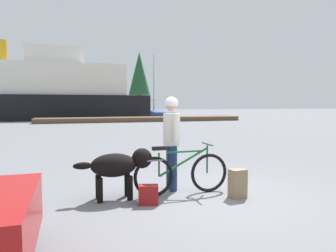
{
  "coord_description": "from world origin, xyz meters",
  "views": [
    {
      "loc": [
        -2.31,
        -4.95,
        1.64
      ],
      "look_at": [
        -0.37,
        1.13,
        1.19
      ],
      "focal_mm": 33.51,
      "sensor_mm": 36.0,
      "label": 1
    }
  ],
  "objects_px": {
    "bicycle": "(181,173)",
    "backpack": "(238,183)",
    "sailboat_moored": "(154,114)",
    "handbag_pannier": "(148,195)",
    "dog": "(119,165)",
    "ferry_boat": "(34,93)",
    "person_cyclist": "(172,134)"
  },
  "relations": [
    {
      "from": "bicycle",
      "to": "backpack",
      "type": "height_order",
      "value": "bicycle"
    },
    {
      "from": "bicycle",
      "to": "sailboat_moored",
      "type": "height_order",
      "value": "sailboat_moored"
    },
    {
      "from": "bicycle",
      "to": "backpack",
      "type": "bearing_deg",
      "value": -28.1
    },
    {
      "from": "handbag_pannier",
      "to": "bicycle",
      "type": "bearing_deg",
      "value": 27.44
    },
    {
      "from": "backpack",
      "to": "sailboat_moored",
      "type": "distance_m",
      "value": 30.82
    },
    {
      "from": "backpack",
      "to": "sailboat_moored",
      "type": "relative_size",
      "value": 0.07
    },
    {
      "from": "dog",
      "to": "ferry_boat",
      "type": "relative_size",
      "value": 0.06
    },
    {
      "from": "dog",
      "to": "ferry_boat",
      "type": "height_order",
      "value": "ferry_boat"
    },
    {
      "from": "handbag_pannier",
      "to": "sailboat_moored",
      "type": "xyz_separation_m",
      "value": [
        8.2,
        30.0,
        0.34
      ]
    },
    {
      "from": "bicycle",
      "to": "dog",
      "type": "distance_m",
      "value": 1.13
    },
    {
      "from": "bicycle",
      "to": "backpack",
      "type": "xyz_separation_m",
      "value": [
        0.88,
        -0.47,
        -0.14
      ]
    },
    {
      "from": "person_cyclist",
      "to": "backpack",
      "type": "relative_size",
      "value": 3.56
    },
    {
      "from": "person_cyclist",
      "to": "sailboat_moored",
      "type": "distance_m",
      "value": 30.23
    },
    {
      "from": "person_cyclist",
      "to": "dog",
      "type": "bearing_deg",
      "value": -165.29
    },
    {
      "from": "handbag_pannier",
      "to": "ferry_boat",
      "type": "bearing_deg",
      "value": 98.46
    },
    {
      "from": "bicycle",
      "to": "sailboat_moored",
      "type": "distance_m",
      "value": 30.57
    },
    {
      "from": "handbag_pannier",
      "to": "ferry_boat",
      "type": "distance_m",
      "value": 31.6
    },
    {
      "from": "dog",
      "to": "ferry_boat",
      "type": "distance_m",
      "value": 31.06
    },
    {
      "from": "person_cyclist",
      "to": "ferry_boat",
      "type": "xyz_separation_m",
      "value": [
        -5.28,
        30.42,
        1.72
      ]
    },
    {
      "from": "person_cyclist",
      "to": "backpack",
      "type": "bearing_deg",
      "value": -41.53
    },
    {
      "from": "dog",
      "to": "sailboat_moored",
      "type": "height_order",
      "value": "sailboat_moored"
    },
    {
      "from": "bicycle",
      "to": "dog",
      "type": "relative_size",
      "value": 1.33
    },
    {
      "from": "person_cyclist",
      "to": "handbag_pannier",
      "type": "bearing_deg",
      "value": -131.21
    },
    {
      "from": "backpack",
      "to": "ferry_boat",
      "type": "xyz_separation_m",
      "value": [
        -6.22,
        31.25,
        2.55
      ]
    },
    {
      "from": "handbag_pannier",
      "to": "dog",
      "type": "bearing_deg",
      "value": 131.17
    },
    {
      "from": "bicycle",
      "to": "person_cyclist",
      "type": "distance_m",
      "value": 0.78
    },
    {
      "from": "backpack",
      "to": "bicycle",
      "type": "bearing_deg",
      "value": 151.9
    },
    {
      "from": "person_cyclist",
      "to": "ferry_boat",
      "type": "relative_size",
      "value": 0.08
    },
    {
      "from": "dog",
      "to": "sailboat_moored",
      "type": "distance_m",
      "value": 30.77
    },
    {
      "from": "backpack",
      "to": "person_cyclist",
      "type": "bearing_deg",
      "value": 138.47
    },
    {
      "from": "sailboat_moored",
      "to": "backpack",
      "type": "bearing_deg",
      "value": -102.39
    },
    {
      "from": "handbag_pannier",
      "to": "ferry_boat",
      "type": "xyz_separation_m",
      "value": [
        -4.64,
        31.15,
        2.64
      ]
    }
  ]
}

